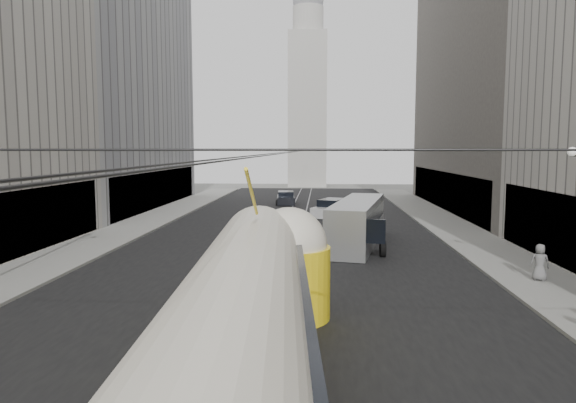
# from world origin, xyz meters

# --- Properties ---
(road) EXTENTS (20.00, 85.00, 0.02)m
(road) POSITION_xyz_m (0.00, 32.50, 0.00)
(road) COLOR black
(road) RESTS_ON ground
(sidewalk_left) EXTENTS (4.00, 72.00, 0.15)m
(sidewalk_left) POSITION_xyz_m (-12.00, 36.00, 0.07)
(sidewalk_left) COLOR gray
(sidewalk_left) RESTS_ON ground
(sidewalk_right) EXTENTS (4.00, 72.00, 0.15)m
(sidewalk_right) POSITION_xyz_m (12.00, 36.00, 0.07)
(sidewalk_right) COLOR gray
(sidewalk_right) RESTS_ON ground
(rail_left) EXTENTS (0.12, 85.00, 0.04)m
(rail_left) POSITION_xyz_m (-0.75, 32.50, 0.00)
(rail_left) COLOR gray
(rail_left) RESTS_ON ground
(rail_right) EXTENTS (0.12, 85.00, 0.04)m
(rail_right) POSITION_xyz_m (0.75, 32.50, 0.00)
(rail_right) COLOR gray
(rail_right) RESTS_ON ground
(building_left_far) EXTENTS (12.60, 28.60, 28.60)m
(building_left_far) POSITION_xyz_m (-19.99, 48.00, 14.31)
(building_left_far) COLOR #999999
(building_left_far) RESTS_ON ground
(building_right_far) EXTENTS (12.60, 32.60, 32.60)m
(building_right_far) POSITION_xyz_m (20.00, 48.00, 16.31)
(building_right_far) COLOR #514C47
(building_right_far) RESTS_ON ground
(distant_tower) EXTENTS (6.00, 6.00, 31.36)m
(distant_tower) POSITION_xyz_m (0.00, 80.00, 14.97)
(distant_tower) COLOR #B2AFA8
(distant_tower) RESTS_ON ground
(catenary) EXTENTS (25.00, 72.00, 0.23)m
(catenary) POSITION_xyz_m (0.12, 31.49, 5.88)
(catenary) COLOR black
(catenary) RESTS_ON ground
(streetcar) EXTENTS (3.98, 18.34, 4.03)m
(streetcar) POSITION_xyz_m (0.50, 7.44, 1.97)
(streetcar) COLOR yellow
(streetcar) RESTS_ON ground
(city_bus) EXTENTS (4.43, 11.27, 2.78)m
(city_bus) POSITION_xyz_m (4.46, 29.43, 1.52)
(city_bus) COLOR #939597
(city_bus) RESTS_ON ground
(sedan_white_far) EXTENTS (3.88, 5.42, 1.58)m
(sedan_white_far) POSITION_xyz_m (3.16, 42.61, 0.72)
(sedan_white_far) COLOR silver
(sedan_white_far) RESTS_ON ground
(sedan_dark_far) EXTENTS (2.22, 4.63, 1.42)m
(sedan_dark_far) POSITION_xyz_m (-1.64, 52.58, 0.64)
(sedan_dark_far) COLOR black
(sedan_dark_far) RESTS_ON ground
(pedestrian_sidewalk_right) EXTENTS (0.88, 0.63, 1.65)m
(pedestrian_sidewalk_right) POSITION_xyz_m (11.89, 20.48, 0.98)
(pedestrian_sidewalk_right) COLOR slate
(pedestrian_sidewalk_right) RESTS_ON sidewalk_right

